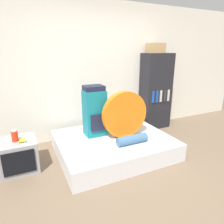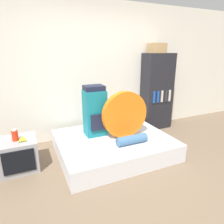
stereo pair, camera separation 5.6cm
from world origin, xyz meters
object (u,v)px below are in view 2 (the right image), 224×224
at_px(sleeping_roll, 132,140).
at_px(canister, 15,135).
at_px(tent_bag, 125,115).
at_px(cardboard_box, 157,48).
at_px(backpack, 95,111).
at_px(television, 19,154).
at_px(bookshelf, 157,92).

height_order(sleeping_roll, canister, canister).
relative_size(tent_bag, sleeping_roll, 1.55).
relative_size(canister, cardboard_box, 0.56).
bearing_deg(sleeping_roll, backpack, 123.73).
bearing_deg(cardboard_box, sleeping_roll, -137.13).
bearing_deg(cardboard_box, backpack, -162.94).
bearing_deg(canister, television, 39.91).
relative_size(sleeping_roll, canister, 3.03).
relative_size(tent_bag, television, 1.49).
bearing_deg(television, canister, -140.09).
height_order(tent_bag, sleeping_roll, tent_bag).
bearing_deg(sleeping_roll, canister, 163.96).
relative_size(tent_bag, cardboard_box, 2.62).
distance_m(bookshelf, cardboard_box, 0.92).
xyz_separation_m(bookshelf, cardboard_box, (-0.07, 0.00, 0.92)).
height_order(sleeping_roll, cardboard_box, cardboard_box).
xyz_separation_m(tent_bag, bookshelf, (1.19, 0.76, 0.14)).
distance_m(canister, cardboard_box, 3.09).
relative_size(sleeping_roll, bookshelf, 0.31).
relative_size(backpack, bookshelf, 0.52).
bearing_deg(tent_bag, television, 173.74).
distance_m(backpack, bookshelf, 1.69).
distance_m(sleeping_roll, cardboard_box, 2.09).
distance_m(backpack, tent_bag, 0.51).
height_order(backpack, bookshelf, bookshelf).
relative_size(television, cardboard_box, 1.76).
xyz_separation_m(television, canister, (-0.01, -0.01, 0.31)).
distance_m(backpack, canister, 1.27).
relative_size(television, bookshelf, 0.32).
bearing_deg(backpack, television, -175.06).
distance_m(backpack, sleeping_roll, 0.79).
distance_m(sleeping_roll, television, 1.71).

